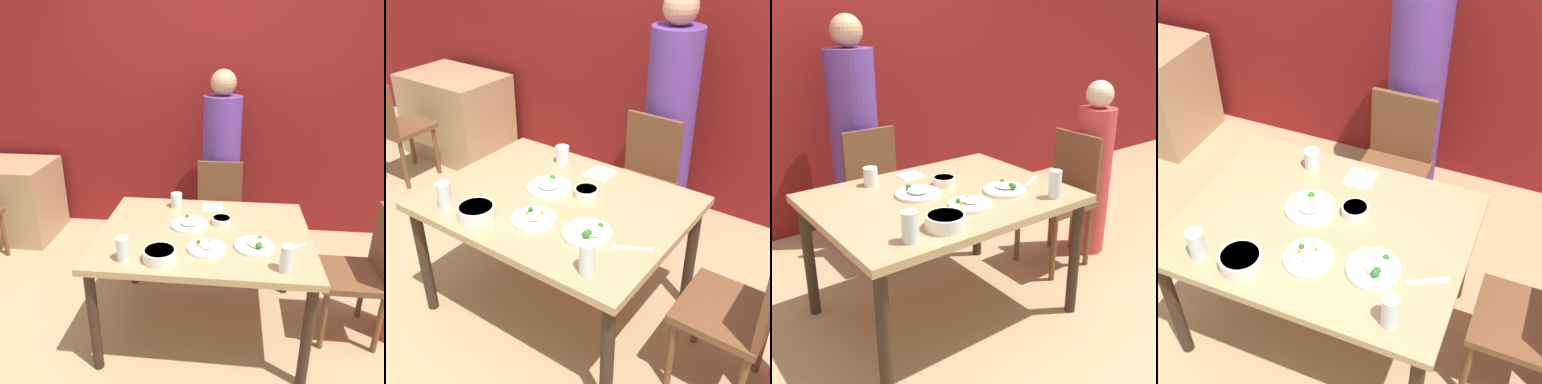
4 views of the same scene
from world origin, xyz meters
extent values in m
plane|color=tan|center=(0.00, 0.00, 0.00)|extent=(10.00, 10.00, 0.00)
cube|color=maroon|center=(0.00, 1.54, 1.35)|extent=(10.00, 0.06, 2.70)
cube|color=tan|center=(0.00, 0.00, 0.70)|extent=(1.30, 0.99, 0.04)
cylinder|color=#332319|center=(-0.59, -0.43, 0.34)|extent=(0.06, 0.06, 0.68)
cylinder|color=#332319|center=(0.59, -0.43, 0.34)|extent=(0.06, 0.06, 0.68)
cylinder|color=#332319|center=(-0.59, 0.43, 0.34)|extent=(0.06, 0.06, 0.68)
cylinder|color=#332319|center=(0.59, 0.43, 0.34)|extent=(0.06, 0.06, 0.68)
cube|color=brown|center=(0.06, 0.76, 0.45)|extent=(0.40, 0.40, 0.04)
cube|color=brown|center=(0.06, 0.95, 0.67)|extent=(0.38, 0.03, 0.42)
cylinder|color=brown|center=(-0.10, 0.60, 0.21)|extent=(0.04, 0.04, 0.43)
cylinder|color=brown|center=(0.23, 0.60, 0.21)|extent=(0.04, 0.04, 0.43)
cylinder|color=brown|center=(-0.10, 0.93, 0.21)|extent=(0.04, 0.04, 0.43)
cylinder|color=brown|center=(0.23, 0.93, 0.21)|extent=(0.04, 0.04, 0.43)
cube|color=brown|center=(0.92, 0.03, 0.45)|extent=(0.40, 0.40, 0.04)
cylinder|color=brown|center=(0.76, 0.20, 0.21)|extent=(0.04, 0.04, 0.43)
cylinder|color=brown|center=(0.76, -0.13, 0.21)|extent=(0.04, 0.04, 0.43)
cylinder|color=brown|center=(1.09, 0.20, 0.21)|extent=(0.04, 0.04, 0.43)
cylinder|color=brown|center=(1.09, -0.13, 0.21)|extent=(0.04, 0.04, 0.43)
cylinder|color=#5B3893|center=(0.06, 1.17, 0.70)|extent=(0.34, 0.34, 1.39)
sphere|color=tan|center=(0.06, 1.17, 1.50)|extent=(0.22, 0.22, 0.22)
cylinder|color=white|center=(-0.21, -0.35, 0.75)|extent=(0.18, 0.18, 0.06)
cylinder|color=#BC5123|center=(-0.21, -0.35, 0.78)|extent=(0.16, 0.16, 0.01)
cylinder|color=white|center=(0.30, -0.16, 0.73)|extent=(0.23, 0.23, 0.02)
ellipsoid|color=white|center=(0.32, -0.15, 0.75)|extent=(0.11, 0.11, 0.02)
sphere|color=#2D702D|center=(0.32, -0.20, 0.76)|extent=(0.04, 0.04, 0.04)
sphere|color=#2D702D|center=(0.33, -0.11, 0.75)|extent=(0.03, 0.03, 0.03)
sphere|color=#2D702D|center=(0.32, -0.19, 0.76)|extent=(0.03, 0.03, 0.03)
cylinder|color=white|center=(0.03, -0.21, 0.73)|extent=(0.22, 0.22, 0.02)
ellipsoid|color=white|center=(0.03, -0.21, 0.75)|extent=(0.08, 0.08, 0.02)
cone|color=orange|center=(-0.02, -0.21, 0.75)|extent=(0.02, 0.02, 0.02)
cone|color=orange|center=(0.05, -0.18, 0.75)|extent=(0.02, 0.02, 0.03)
cone|color=orange|center=(0.04, -0.17, 0.75)|extent=(0.02, 0.02, 0.03)
sphere|color=#2D702D|center=(-0.02, -0.18, 0.75)|extent=(0.02, 0.02, 0.02)
cylinder|color=white|center=(-0.10, 0.07, 0.73)|extent=(0.24, 0.24, 0.02)
ellipsoid|color=white|center=(-0.10, 0.06, 0.75)|extent=(0.11, 0.11, 0.03)
sphere|color=#2D702D|center=(-0.12, 0.12, 0.75)|extent=(0.03, 0.03, 0.03)
cone|color=orange|center=(-0.14, 0.07, 0.75)|extent=(0.02, 0.02, 0.02)
cone|color=orange|center=(-0.09, 0.04, 0.75)|extent=(0.01, 0.01, 0.03)
cylinder|color=white|center=(0.10, 0.12, 0.74)|extent=(0.12, 0.12, 0.05)
cylinder|color=white|center=(0.10, 0.12, 0.76)|extent=(0.11, 0.11, 0.01)
cylinder|color=silver|center=(-0.23, 0.36, 0.77)|extent=(0.08, 0.08, 0.10)
cylinder|color=silver|center=(0.45, -0.38, 0.79)|extent=(0.07, 0.07, 0.15)
cylinder|color=silver|center=(-0.41, -0.37, 0.79)|extent=(0.07, 0.07, 0.14)
cube|color=white|center=(0.03, 0.37, 0.72)|extent=(0.14, 0.14, 0.01)
cube|color=silver|center=(0.52, -0.13, 0.72)|extent=(0.17, 0.10, 0.01)
cube|color=tan|center=(-2.01, 1.12, 0.37)|extent=(0.89, 0.62, 0.75)
cylinder|color=brown|center=(-1.85, 0.70, 0.21)|extent=(0.04, 0.04, 0.43)
camera|label=1|loc=(0.15, -2.06, 1.82)|focal=35.00mm
camera|label=2|loc=(1.30, -1.65, 2.00)|focal=45.00mm
camera|label=3|loc=(-1.32, -1.95, 1.63)|focal=45.00mm
camera|label=4|loc=(0.77, -1.53, 2.42)|focal=50.00mm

